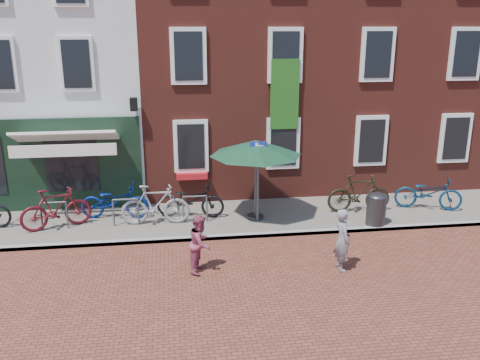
{
  "coord_description": "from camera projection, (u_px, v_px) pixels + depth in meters",
  "views": [
    {
      "loc": [
        -0.12,
        -13.07,
        5.71
      ],
      "look_at": [
        1.74,
        0.48,
        1.57
      ],
      "focal_mm": 38.42,
      "sensor_mm": 36.0,
      "label": 1
    }
  ],
  "objects": [
    {
      "name": "bicycle_6",
      "position": [
        428.0,
        193.0,
        16.17
      ],
      "size": [
        2.17,
        1.37,
        1.07
      ],
      "primitive_type": "imported",
      "rotation": [
        0.0,
        0.0,
        1.22
      ],
      "color": "#092C47",
      "rests_on": "sidewalk"
    },
    {
      "name": "building_brick_mid",
      "position": [
        223.0,
        44.0,
        19.51
      ],
      "size": [
        6.0,
        8.0,
        10.0
      ],
      "primitive_type": "cube",
      "color": "maroon",
      "rests_on": "ground"
    },
    {
      "name": "parking_sign",
      "position": [
        258.0,
        167.0,
        14.82
      ],
      "size": [
        0.5,
        0.07,
        2.43
      ],
      "color": "#4C4C4F",
      "rests_on": "sidewalk"
    },
    {
      "name": "ground",
      "position": [
        180.0,
        242.0,
        14.06
      ],
      "size": [
        80.0,
        80.0,
        0.0
      ],
      "primitive_type": "plane",
      "color": "brown"
    },
    {
      "name": "litter_bin",
      "position": [
        376.0,
        207.0,
        14.9
      ],
      "size": [
        0.56,
        0.56,
        1.03
      ],
      "color": "#313134",
      "rests_on": "sidewalk"
    },
    {
      "name": "parasol",
      "position": [
        256.0,
        145.0,
        14.91
      ],
      "size": [
        2.71,
        2.71,
        2.51
      ],
      "color": "#4C4C4F",
      "rests_on": "sidewalk"
    },
    {
      "name": "building_stucco",
      "position": [
        33.0,
        59.0,
        18.74
      ],
      "size": [
        8.0,
        8.0,
        9.0
      ],
      "primitive_type": "cube",
      "color": "silver",
      "rests_on": "ground"
    },
    {
      "name": "bicycle_5",
      "position": [
        359.0,
        193.0,
        15.92
      ],
      "size": [
        2.0,
        0.63,
        1.19
      ],
      "primitive_type": "imported",
      "rotation": [
        0.0,
        0.0,
        1.53
      ],
      "color": "black",
      "rests_on": "sidewalk"
    },
    {
      "name": "building_brick_right",
      "position": [
        374.0,
        44.0,
        20.29
      ],
      "size": [
        6.0,
        8.0,
        10.0
      ],
      "primitive_type": "cube",
      "color": "maroon",
      "rests_on": "ground"
    },
    {
      "name": "bicycle_4",
      "position": [
        190.0,
        200.0,
        15.49
      ],
      "size": [
        2.14,
        1.06,
        1.07
      ],
      "primitive_type": "imported",
      "rotation": [
        0.0,
        0.0,
        1.4
      ],
      "color": "black",
      "rests_on": "sidewalk"
    },
    {
      "name": "bicycle_3",
      "position": [
        155.0,
        205.0,
        14.92
      ],
      "size": [
        2.0,
        0.63,
        1.19
      ],
      "primitive_type": "imported",
      "rotation": [
        0.0,
        0.0,
        1.54
      ],
      "color": "gray",
      "rests_on": "sidewalk"
    },
    {
      "name": "woman",
      "position": [
        342.0,
        240.0,
        12.29
      ],
      "size": [
        0.41,
        0.59,
        1.55
      ],
      "primitive_type": "imported",
      "rotation": [
        0.0,
        0.0,
        1.63
      ],
      "color": "slate",
      "rests_on": "ground"
    },
    {
      "name": "bicycle_2",
      "position": [
        115.0,
        201.0,
        15.4
      ],
      "size": [
        2.12,
        0.97,
        1.07
      ],
      "primitive_type": "imported",
      "rotation": [
        0.0,
        0.0,
        1.44
      ],
      "color": "navy",
      "rests_on": "sidewalk"
    },
    {
      "name": "boy",
      "position": [
        201.0,
        243.0,
        12.23
      ],
      "size": [
        0.77,
        0.85,
        1.43
      ],
      "primitive_type": "imported",
      "rotation": [
        0.0,
        0.0,
        1.18
      ],
      "color": "#9B3F59",
      "rests_on": "ground"
    },
    {
      "name": "bicycle_1",
      "position": [
        56.0,
        209.0,
        14.6
      ],
      "size": [
        2.06,
        1.21,
        1.19
      ],
      "primitive_type": "imported",
      "rotation": [
        0.0,
        0.0,
        1.92
      ],
      "color": "#560F16",
      "rests_on": "sidewalk"
    },
    {
      "name": "sidewalk",
      "position": [
        211.0,
        219.0,
        15.6
      ],
      "size": [
        24.0,
        3.0,
        0.1
      ],
      "primitive_type": "cube",
      "color": "slate",
      "rests_on": "ground"
    }
  ]
}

